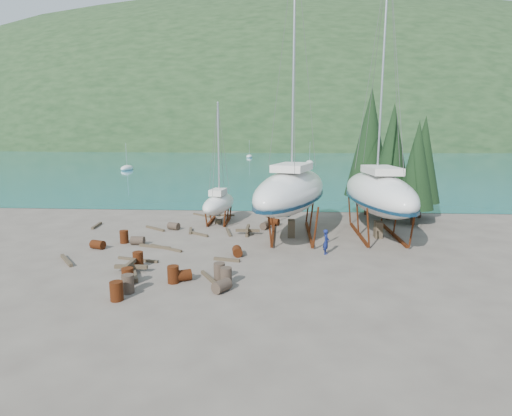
# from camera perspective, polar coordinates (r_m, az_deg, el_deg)

# --- Properties ---
(ground) EXTENTS (600.00, 600.00, 0.00)m
(ground) POSITION_cam_1_polar(r_m,az_deg,el_deg) (24.46, -3.86, -7.04)
(ground) COLOR #564D44
(ground) RESTS_ON ground
(bay_water) EXTENTS (700.00, 700.00, 0.00)m
(bay_water) POSITION_cam_1_polar(r_m,az_deg,el_deg) (338.22, 3.35, 9.08)
(bay_water) COLOR #176975
(bay_water) RESTS_ON ground
(far_hill) EXTENTS (800.00, 360.00, 110.00)m
(far_hill) POSITION_cam_1_polar(r_m,az_deg,el_deg) (343.22, 3.36, 9.09)
(far_hill) COLOR black
(far_hill) RESTS_ON ground
(far_house_left) EXTENTS (6.60, 5.60, 5.60)m
(far_house_left) POSITION_cam_1_polar(r_m,az_deg,el_deg) (222.35, -12.82, 8.95)
(far_house_left) COLOR beige
(far_house_left) RESTS_ON ground
(far_house_center) EXTENTS (6.60, 5.60, 5.60)m
(far_house_center) POSITION_cam_1_polar(r_m,az_deg,el_deg) (214.43, -2.39, 9.15)
(far_house_center) COLOR beige
(far_house_center) RESTS_ON ground
(far_house_right) EXTENTS (6.60, 5.60, 5.60)m
(far_house_right) POSITION_cam_1_polar(r_m,az_deg,el_deg) (214.85, 11.16, 8.97)
(far_house_right) COLOR beige
(far_house_right) RESTS_ON ground
(cypress_near_right) EXTENTS (3.60, 3.60, 10.00)m
(cypress_near_right) POSITION_cam_1_polar(r_m,az_deg,el_deg) (36.37, 18.83, 7.41)
(cypress_near_right) COLOR black
(cypress_near_right) RESTS_ON ground
(cypress_mid_right) EXTENTS (3.06, 3.06, 8.50)m
(cypress_mid_right) POSITION_cam_1_polar(r_m,az_deg,el_deg) (34.93, 21.97, 5.69)
(cypress_mid_right) COLOR black
(cypress_mid_right) RESTS_ON ground
(cypress_back_left) EXTENTS (4.14, 4.14, 11.50)m
(cypress_back_left) POSITION_cam_1_polar(r_m,az_deg,el_deg) (37.95, 15.92, 8.99)
(cypress_back_left) COLOR black
(cypress_back_left) RESTS_ON ground
(cypress_far_right) EXTENTS (3.24, 3.24, 9.00)m
(cypress_far_right) POSITION_cam_1_polar(r_m,az_deg,el_deg) (38.22, 22.77, 6.41)
(cypress_far_right) COLOR black
(cypress_far_right) RESTS_ON ground
(moored_boat_left) EXTENTS (2.00, 5.00, 6.05)m
(moored_boat_left) POSITION_cam_1_polar(r_m,az_deg,el_deg) (89.78, -17.94, 5.42)
(moored_boat_left) COLOR silver
(moored_boat_left) RESTS_ON ground
(moored_boat_mid) EXTENTS (2.00, 5.00, 6.05)m
(moored_boat_mid) POSITION_cam_1_polar(r_m,az_deg,el_deg) (103.59, 7.66, 6.41)
(moored_boat_mid) COLOR silver
(moored_boat_mid) RESTS_ON ground
(moored_boat_far) EXTENTS (2.00, 5.00, 6.05)m
(moored_boat_far) POSITION_cam_1_polar(r_m,az_deg,el_deg) (133.78, -0.96, 7.37)
(moored_boat_far) COLOR silver
(moored_boat_far) RESTS_ON ground
(large_sailboat_near) EXTENTS (7.33, 13.71, 20.72)m
(large_sailboat_near) POSITION_cam_1_polar(r_m,az_deg,el_deg) (29.28, 5.13, 2.51)
(large_sailboat_near) COLOR silver
(large_sailboat_near) RESTS_ON ground
(large_sailboat_far) EXTENTS (4.45, 12.65, 19.66)m
(large_sailboat_far) POSITION_cam_1_polar(r_m,az_deg,el_deg) (30.30, 17.06, 2.12)
(large_sailboat_far) COLOR silver
(large_sailboat_far) RESTS_ON ground
(small_sailboat_shore) EXTENTS (2.83, 6.46, 9.99)m
(small_sailboat_shore) POSITION_cam_1_polar(r_m,az_deg,el_deg) (33.76, -5.34, 0.67)
(small_sailboat_shore) COLOR silver
(small_sailboat_shore) RESTS_ON ground
(worker) EXTENTS (0.51, 0.65, 1.57)m
(worker) POSITION_cam_1_polar(r_m,az_deg,el_deg) (25.23, 9.98, -4.78)
(worker) COLOR navy
(worker) RESTS_ON ground
(drum_1) EXTENTS (0.96, 1.05, 0.58)m
(drum_1) POSITION_cam_1_polar(r_m,az_deg,el_deg) (19.27, -4.91, -11.02)
(drum_1) COLOR #2D2823
(drum_1) RESTS_ON ground
(drum_2) EXTENTS (1.01, 0.81, 0.58)m
(drum_2) POSITION_cam_1_polar(r_m,az_deg,el_deg) (28.04, -21.67, -4.88)
(drum_2) COLOR #613110
(drum_2) RESTS_ON ground
(drum_3) EXTENTS (0.58, 0.58, 0.88)m
(drum_3) POSITION_cam_1_polar(r_m,az_deg,el_deg) (20.65, -11.74, -9.28)
(drum_3) COLOR #613110
(drum_3) RESTS_ON ground
(drum_4) EXTENTS (1.03, 0.85, 0.58)m
(drum_4) POSITION_cam_1_polar(r_m,az_deg,el_deg) (32.86, 2.54, -1.99)
(drum_4) COLOR #613110
(drum_4) RESTS_ON ground
(drum_5) EXTENTS (0.58, 0.58, 0.88)m
(drum_5) POSITION_cam_1_polar(r_m,az_deg,el_deg) (20.04, -4.29, -9.70)
(drum_5) COLOR #2D2823
(drum_5) RESTS_ON ground
(drum_6) EXTENTS (0.74, 0.98, 0.58)m
(drum_6) POSITION_cam_1_polar(r_m,az_deg,el_deg) (24.65, -2.70, -6.19)
(drum_6) COLOR #613110
(drum_6) RESTS_ON ground
(drum_8) EXTENTS (0.58, 0.58, 0.88)m
(drum_8) POSITION_cam_1_polar(r_m,az_deg,el_deg) (28.90, -18.32, -3.92)
(drum_8) COLOR #613110
(drum_8) RESTS_ON ground
(drum_9) EXTENTS (1.03, 0.86, 0.58)m
(drum_9) POSITION_cam_1_polar(r_m,az_deg,el_deg) (31.96, -11.68, -2.55)
(drum_9) COLOR #2D2823
(drum_9) RESTS_ON ground
(drum_10) EXTENTS (0.58, 0.58, 0.88)m
(drum_10) POSITION_cam_1_polar(r_m,az_deg,el_deg) (20.91, -17.85, -9.32)
(drum_10) COLOR #613110
(drum_10) RESTS_ON ground
(drum_11) EXTENTS (0.83, 1.02, 0.58)m
(drum_11) POSITION_cam_1_polar(r_m,az_deg,el_deg) (31.56, 1.29, -2.49)
(drum_11) COLOR #2D2823
(drum_11) RESTS_ON ground
(drum_12) EXTENTS (1.05, 0.91, 0.58)m
(drum_12) POSITION_cam_1_polar(r_m,az_deg,el_deg) (20.86, -10.47, -9.46)
(drum_12) COLOR #613110
(drum_12) RESTS_ON ground
(drum_13) EXTENTS (0.58, 0.58, 0.88)m
(drum_13) POSITION_cam_1_polar(r_m,az_deg,el_deg) (19.24, -19.30, -11.14)
(drum_13) COLOR #613110
(drum_13) RESTS_ON ground
(drum_14) EXTENTS (0.58, 0.58, 0.88)m
(drum_14) POSITION_cam_1_polar(r_m,az_deg,el_deg) (23.51, -16.50, -7.06)
(drum_14) COLOR #613110
(drum_14) RESTS_ON ground
(drum_15) EXTENTS (0.88, 0.58, 0.58)m
(drum_15) POSITION_cam_1_polar(r_m,az_deg,el_deg) (28.22, -16.54, -4.48)
(drum_15) COLOR #2D2823
(drum_15) RESTS_ON ground
(drum_16) EXTENTS (0.58, 0.58, 0.88)m
(drum_16) POSITION_cam_1_polar(r_m,az_deg,el_deg) (19.95, -17.84, -10.28)
(drum_16) COLOR #2D2823
(drum_16) RESTS_ON ground
(drum_17) EXTENTS (0.58, 0.58, 0.88)m
(drum_17) POSITION_cam_1_polar(r_m,az_deg,el_deg) (20.76, -5.25, -8.99)
(drum_17) COLOR #2D2823
(drum_17) RESTS_ON ground
(timber_0) EXTENTS (1.89, 1.61, 0.14)m
(timber_0) POSITION_cam_1_polar(r_m,az_deg,el_deg) (37.00, -7.79, -1.02)
(timber_0) COLOR brown
(timber_0) RESTS_ON ground
(timber_2) EXTENTS (0.43, 2.06, 0.19)m
(timber_2) POSITION_cam_1_polar(r_m,az_deg,el_deg) (34.85, -21.81, -2.35)
(timber_2) COLOR brown
(timber_2) RESTS_ON ground
(timber_3) EXTENTS (2.64, 0.81, 0.15)m
(timber_3) POSITION_cam_1_polar(r_m,az_deg,el_deg) (24.72, -16.54, -7.09)
(timber_3) COLOR brown
(timber_3) RESTS_ON ground
(timber_4) EXTENTS (1.65, 1.23, 0.17)m
(timber_4) POSITION_cam_1_polar(r_m,az_deg,el_deg) (29.96, -8.19, -3.70)
(timber_4) COLOR brown
(timber_4) RESTS_ON ground
(timber_5) EXTENTS (1.53, 2.44, 0.16)m
(timber_5) POSITION_cam_1_polar(r_m,az_deg,el_deg) (20.67, -6.42, -10.16)
(timber_5) COLOR brown
(timber_5) RESTS_ON ground
(timber_6) EXTENTS (1.92, 1.07, 0.19)m
(timber_6) POSITION_cam_1_polar(r_m,az_deg,el_deg) (36.29, 2.98, -1.13)
(timber_6) COLOR brown
(timber_6) RESTS_ON ground
(timber_7) EXTENTS (1.60, 0.54, 0.17)m
(timber_7) POSITION_cam_1_polar(r_m,az_deg,el_deg) (23.75, -4.19, -7.37)
(timber_7) COLOR brown
(timber_7) RESTS_ON ground
(timber_8) EXTENTS (0.52, 1.74, 0.19)m
(timber_8) POSITION_cam_1_polar(r_m,az_deg,el_deg) (31.09, -9.34, -3.20)
(timber_8) COLOR brown
(timber_8) RESTS_ON ground
(timber_9) EXTENTS (2.37, 0.34, 0.15)m
(timber_9) POSITION_cam_1_polar(r_m,az_deg,el_deg) (36.75, -4.93, -1.04)
(timber_9) COLOR brown
(timber_9) RESTS_ON ground
(timber_10) EXTENTS (0.75, 2.41, 0.16)m
(timber_10) POSITION_cam_1_polar(r_m,az_deg,el_deg) (30.39, -3.97, -3.42)
(timber_10) COLOR brown
(timber_10) RESTS_ON ground
(timber_11) EXTENTS (2.46, 1.48, 0.15)m
(timber_11) POSITION_cam_1_polar(r_m,az_deg,el_deg) (26.72, -12.74, -5.60)
(timber_11) COLOR brown
(timber_11) RESTS_ON ground
(timber_12) EXTENTS (2.26, 0.78, 0.17)m
(timber_12) POSITION_cam_1_polar(r_m,az_deg,el_deg) (27.22, -14.24, -5.36)
(timber_12) COLOR brown
(timber_12) RESTS_ON ground
(timber_14) EXTENTS (1.72, 1.97, 0.18)m
(timber_14) POSITION_cam_1_polar(r_m,az_deg,el_deg) (26.04, -25.46, -6.76)
(timber_14) COLOR brown
(timber_14) RESTS_ON ground
(timber_16) EXTENTS (1.28, 2.42, 0.23)m
(timber_16) POSITION_cam_1_polar(r_m,az_deg,el_deg) (22.36, -17.05, -8.87)
(timber_16) COLOR brown
(timber_16) RESTS_ON ground
(timber_17) EXTENTS (1.93, 1.49, 0.16)m
(timber_17) POSITION_cam_1_polar(r_m,az_deg,el_deg) (32.41, -14.23, -2.85)
(timber_17) COLOR brown
(timber_17) RESTS_ON ground
(timber_pile_fore) EXTENTS (1.80, 1.80, 0.60)m
(timber_pile_fore) POSITION_cam_1_polar(r_m,az_deg,el_deg) (22.82, -17.42, -8.01)
(timber_pile_fore) COLOR brown
(timber_pile_fore) RESTS_ON ground
(timber_pile_aft) EXTENTS (1.80, 1.80, 0.60)m
(timber_pile_aft) POSITION_cam_1_polar(r_m,az_deg,el_deg) (29.84, -1.20, -3.23)
(timber_pile_aft) COLOR brown
(timber_pile_aft) RESTS_ON ground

